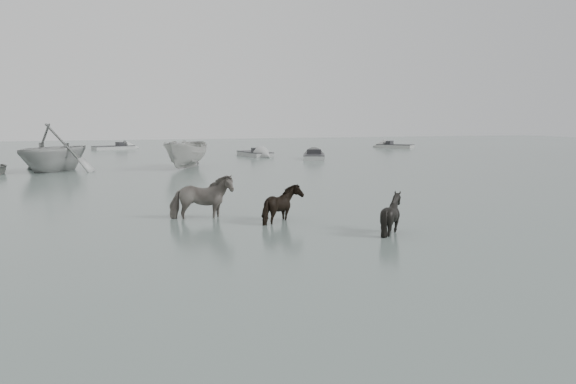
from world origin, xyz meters
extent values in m
plane|color=#54645D|center=(0.00, 0.00, 0.00)|extent=(140.00, 140.00, 0.00)
imported|color=black|center=(-1.86, 2.20, 0.86)|extent=(2.14, 1.17, 1.72)
imported|color=black|center=(0.48, 0.82, 0.70)|extent=(1.67, 1.76, 1.40)
imported|color=black|center=(2.90, -1.72, 0.70)|extent=(1.37, 1.24, 1.41)
imported|color=#A7A9A7|center=(-7.60, 21.20, 1.52)|extent=(7.46, 7.60, 3.04)
imported|color=#ACADA8|center=(0.35, 20.73, 0.99)|extent=(4.19, 5.40, 1.97)
camera|label=1|loc=(-4.84, -15.68, 3.26)|focal=35.00mm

